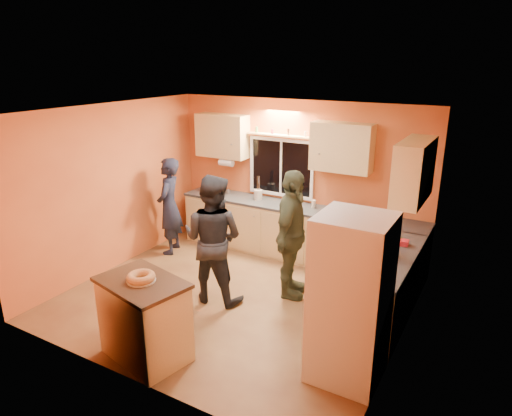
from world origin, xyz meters
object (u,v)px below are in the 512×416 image
Objects in this scene: refrigerator at (350,300)px; person_right at (291,235)px; person_center at (213,239)px; person_left at (169,206)px; island at (145,319)px.

person_right reaches higher than refrigerator.
person_right is at bearing 134.81° from refrigerator.
refrigerator is 0.99× the size of person_right.
person_center is at bearing 163.08° from refrigerator.
person_left is (-3.73, 1.64, -0.07)m from refrigerator.
person_left is 0.93× the size of person_center.
refrigerator is 1.80m from person_right.
refrigerator is at bearing 156.40° from person_center.
person_center is (1.59, -0.98, 0.07)m from person_left.
person_center is at bearing 114.36° from person_right.
person_right is (2.46, -0.36, 0.08)m from person_left.
person_center is (-0.08, 1.46, 0.42)m from island.
island is 2.28m from person_right.
person_center is at bearing 105.91° from island.
refrigerator is 1.00× the size of person_center.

